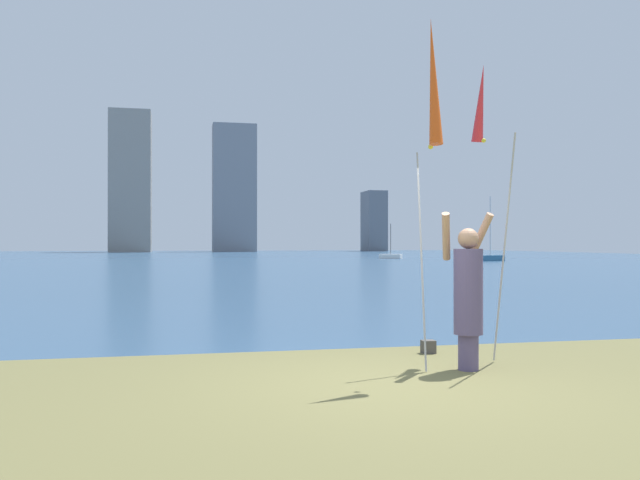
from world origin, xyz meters
TOP-DOWN VIEW (x-y plane):
  - ground at (0.00, 50.95)m, footprint 120.00×138.00m
  - person at (1.21, 0.57)m, footprint 0.71×0.53m
  - kite_flag_left at (0.65, 0.32)m, footprint 0.16×0.72m
  - kite_flag_right at (1.76, 1.33)m, footprint 0.16×1.15m
  - bag at (1.18, 1.83)m, footprint 0.18×0.16m
  - sailboat_0 at (23.65, 44.99)m, footprint 2.83×1.50m
  - sailboat_3 at (18.09, 54.78)m, footprint 2.28×1.90m
  - skyline_tower_1 at (-9.44, 106.22)m, footprint 6.54×6.79m
  - skyline_tower_2 at (7.50, 107.11)m, footprint 7.31×3.89m
  - skyline_tower_3 at (32.92, 109.38)m, footprint 3.50×5.67m

SIDE VIEW (x-z plane):
  - ground at x=0.00m, z-range -0.12..0.00m
  - bag at x=1.18m, z-range 0.00..0.18m
  - sailboat_3 at x=18.09m, z-range -1.46..1.94m
  - sailboat_0 at x=23.65m, z-range -2.38..3.06m
  - person at x=1.21m, z-range -0.02..1.93m
  - kite_flag_right at x=1.76m, z-range 1.36..5.32m
  - kite_flag_left at x=0.65m, z-range 1.27..5.51m
  - skyline_tower_3 at x=32.92m, z-range 0.00..10.82m
  - skyline_tower_2 at x=7.50m, z-range 0.00..21.59m
  - skyline_tower_1 at x=-9.44m, z-range 0.00..22.87m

